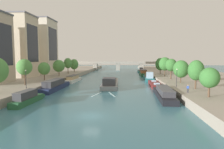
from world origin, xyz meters
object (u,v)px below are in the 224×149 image
at_px(moored_boat_right_lone, 143,73).
at_px(tree_left_third, 59,66).
at_px(tree_right_past_mid, 181,69).
at_px(tree_right_nearest, 160,64).
at_px(moored_boat_right_upstream, 155,84).
at_px(bridge_far, 118,65).
at_px(moored_boat_right_second, 164,93).
at_px(tree_right_distant, 165,64).
at_px(moored_boat_right_downstream, 140,71).
at_px(lamppost_left_bank, 26,78).
at_px(tree_left_end_of_row, 24,67).
at_px(moored_boat_left_lone, 55,85).
at_px(moored_boat_right_far, 149,77).
at_px(moored_boat_left_end, 27,98).
at_px(barge_midriver, 110,83).
at_px(lamppost_right_bank, 177,77).
at_px(tree_right_end_of_row, 209,78).
at_px(tree_right_second, 171,65).
at_px(moored_boat_left_midway, 73,79).
at_px(tree_left_distant, 68,63).
at_px(person_on_quay, 188,88).
at_px(tree_left_midway, 44,69).
at_px(tree_left_past_mid, 74,64).

bearing_deg(moored_boat_right_lone, tree_left_third, -144.57).
xyz_separation_m(tree_right_past_mid, tree_right_nearest, (-0.50, 28.96, 0.36)).
bearing_deg(moored_boat_right_upstream, bridge_far, 101.10).
height_order(moored_boat_right_second, moored_boat_right_upstream, moored_boat_right_second).
bearing_deg(moored_boat_right_lone, tree_right_distant, -74.85).
bearing_deg(moored_boat_right_downstream, lamppost_left_bank, -114.33).
bearing_deg(tree_left_end_of_row, moored_boat_left_lone, 27.35).
bearing_deg(moored_boat_right_far, bridge_far, 104.12).
xyz_separation_m(moored_boat_right_upstream, tree_right_past_mid, (6.41, -4.78, 5.08)).
height_order(moored_boat_left_lone, tree_right_past_mid, tree_right_past_mid).
distance_m(moored_boat_right_lone, tree_left_third, 42.63).
height_order(moored_boat_left_end, moored_boat_right_far, moored_boat_right_far).
distance_m(moored_boat_right_second, moored_boat_right_downstream, 70.59).
bearing_deg(barge_midriver, lamppost_right_bank, -34.35).
height_order(moored_boat_right_upstream, tree_right_end_of_row, tree_right_end_of_row).
xyz_separation_m(moored_boat_left_lone, tree_right_second, (34.58, 14.02, 5.15)).
distance_m(moored_boat_left_midway, lamppost_right_bank, 37.74).
relative_size(tree_right_past_mid, tree_right_distant, 0.88).
bearing_deg(moored_boat_left_lone, tree_left_distant, 101.04).
distance_m(moored_boat_left_end, person_on_quay, 31.88).
xyz_separation_m(barge_midriver, moored_boat_right_far, (13.88, 15.98, 0.11)).
relative_size(moored_boat_left_end, moored_boat_right_far, 0.60).
relative_size(moored_boat_left_lone, tree_left_distant, 2.43).
relative_size(tree_left_midway, tree_right_second, 0.84).
relative_size(tree_left_midway, tree_right_end_of_row, 1.06).
bearing_deg(tree_left_distant, lamppost_right_bank, -42.83).
height_order(moored_boat_right_upstream, person_on_quay, person_on_quay).
relative_size(tree_right_end_of_row, person_on_quay, 3.30).
bearing_deg(moored_boat_right_downstream, tree_right_second, -82.43).
xyz_separation_m(tree_left_end_of_row, tree_left_distant, (0.32, 35.92, -0.04)).
distance_m(moored_boat_right_far, moored_boat_right_downstream, 37.28).
xyz_separation_m(moored_boat_right_downstream, tree_right_end_of_row, (6.21, -77.63, 4.30)).
relative_size(moored_boat_right_far, lamppost_right_bank, 3.85).
relative_size(tree_left_third, tree_right_second, 0.93).
height_order(barge_midriver, lamppost_right_bank, lamppost_right_bank).
xyz_separation_m(tree_right_past_mid, lamppost_right_bank, (-2.94, -6.89, -1.53)).
distance_m(tree_right_end_of_row, tree_right_past_mid, 19.39).
bearing_deg(moored_boat_left_lone, tree_right_end_of_row, -24.30).
bearing_deg(tree_left_midway, moored_boat_right_upstream, 2.33).
relative_size(moored_boat_left_end, moored_boat_left_lone, 0.60).
bearing_deg(tree_left_third, tree_right_nearest, 16.57).
relative_size(tree_right_second, tree_right_nearest, 0.96).
distance_m(moored_boat_left_lone, moored_boat_right_upstream, 29.80).
bearing_deg(moored_boat_left_lone, moored_boat_right_second, -16.91).
relative_size(moored_boat_right_lone, tree_left_end_of_row, 2.42).
height_order(tree_left_past_mid, tree_right_past_mid, tree_left_past_mid).
relative_size(tree_left_distant, lamppost_left_bank, 1.61).
bearing_deg(moored_boat_right_lone, barge_midriver, -110.61).
bearing_deg(tree_right_second, tree_right_end_of_row, -90.35).
bearing_deg(moored_boat_right_downstream, bridge_far, 125.65).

